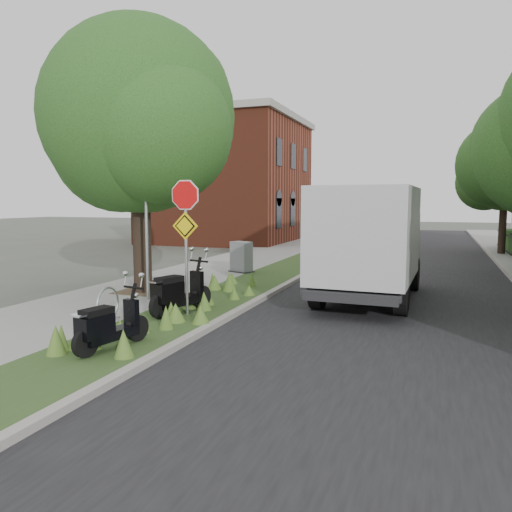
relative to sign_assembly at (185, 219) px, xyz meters
The scene contains 16 objects.
ground 2.78m from the sign_assembly, 22.62° to the right, with size 120.00×120.00×0.00m, color #4C5147.
sidewalk_near 10.10m from the sign_assembly, 106.84° to the left, with size 3.50×60.00×0.12m, color gray.
verge 9.69m from the sign_assembly, 90.61° to the left, with size 2.00×60.00×0.12m, color #304C20.
kerb_near 9.73m from the sign_assembly, 84.54° to the left, with size 0.20×60.00×0.13m, color #9E9991.
road 10.65m from the sign_assembly, 64.96° to the left, with size 7.00×60.00×0.01m, color black.
kerb_far 12.50m from the sign_assembly, 50.01° to the left, with size 0.20×60.00×0.13m, color #9E9991.
street_tree_main 4.30m from the sign_assembly, 139.63° to the left, with size 6.21×5.54×7.66m.
bare_post 2.18m from the sign_assembly, 145.95° to the left, with size 0.08×0.08×4.00m.
bike_hoop 2.54m from the sign_assembly, 137.69° to the right, with size 0.06×0.78×0.77m.
sign_assembly is the anchor object (origin of this frame).
brick_building 22.97m from the sign_assembly, 110.72° to the left, with size 9.40×10.40×8.30m.
far_tree_c 19.42m from the sign_assembly, 64.46° to the left, with size 4.37×3.89×5.93m.
scooter_near 1.78m from the sign_assembly, 155.45° to the right, with size 0.75×1.87×0.91m.
scooter_far 3.53m from the sign_assembly, 90.05° to the right, with size 0.58×1.65×0.80m.
box_truck 5.25m from the sign_assembly, 45.51° to the left, with size 2.49×5.90×2.64m.
utility_cabinet 7.24m from the sign_assembly, 101.45° to the left, with size 1.00×0.85×1.12m.
Camera 1 is at (3.99, -9.50, 2.74)m, focal length 35.00 mm.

